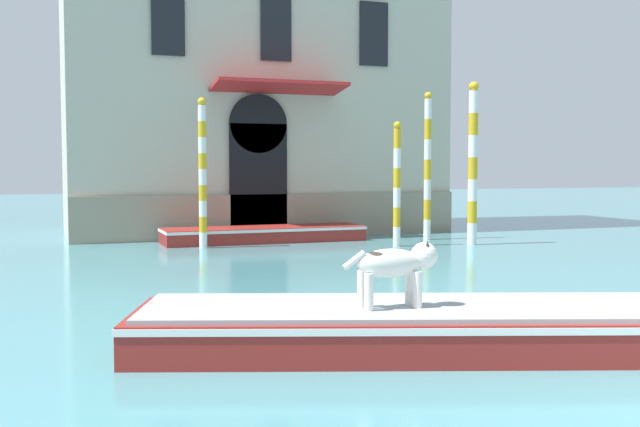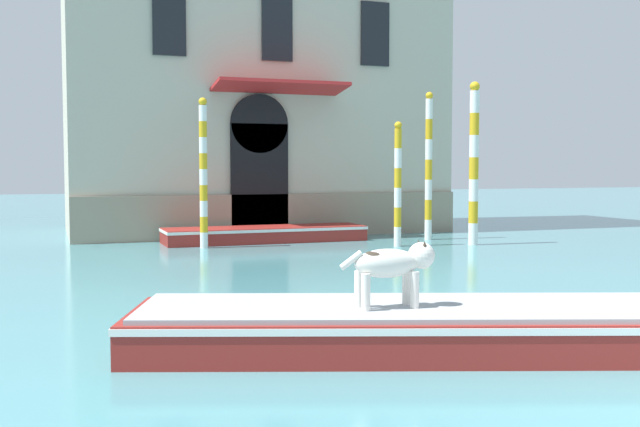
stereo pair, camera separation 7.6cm
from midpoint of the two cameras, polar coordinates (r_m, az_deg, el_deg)
name	(u,v)px [view 2 (the right image)]	position (r m, az deg, el deg)	size (l,w,h in m)	color
boat_foreground	(463,326)	(9.24, 11.05, -8.41)	(8.15, 4.43, 0.55)	maroon
dog_on_deck	(393,264)	(8.85, 5.87, -3.85)	(1.18, 0.39, 0.79)	silver
boat_moored_near_palazzo	(265,234)	(22.01, -4.11, -1.55)	(5.95, 1.59, 0.44)	maroon
mooring_pole_0	(429,166)	(22.75, 8.37, 3.63)	(0.22, 0.22, 4.43)	white
mooring_pole_1	(398,184)	(20.71, 6.06, 2.28)	(0.21, 0.21, 3.44)	white
mooring_pole_2	(474,163)	(21.41, 11.74, 3.79)	(0.27, 0.27, 4.57)	white
mooring_pole_3	(203,173)	(20.40, -8.77, 3.10)	(0.22, 0.22, 4.05)	white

